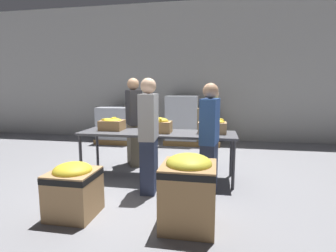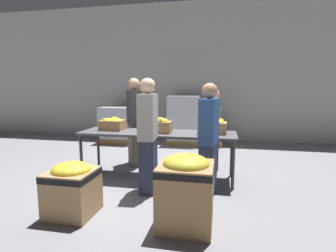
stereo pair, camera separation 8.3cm
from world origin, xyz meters
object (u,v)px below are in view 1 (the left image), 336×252
object	(u,v)px
pallet_stack_1	(119,125)
volunteer_0	(209,141)
donation_bin_1	(189,189)
volunteer_1	(134,123)
pallet_stack_0	(183,120)
volunteer_3	(149,137)
banana_box_1	(157,125)
banana_box_0	(112,124)
donation_bin_0	(74,188)
banana_box_2	(212,126)
pallet_stack_2	(203,126)
volunteer_2	(213,130)
sorting_table	(157,135)

from	to	relation	value
pallet_stack_1	volunteer_0	bearing A→B (deg)	-51.76
donation_bin_1	volunteer_1	bearing A→B (deg)	121.25
volunteer_0	pallet_stack_0	xyz separation A→B (m)	(-0.83, 3.52, -0.15)
pallet_stack_0	volunteer_3	bearing A→B (deg)	-90.64
volunteer_1	pallet_stack_0	world-z (taller)	volunteer_1
pallet_stack_1	volunteer_1	bearing A→B (deg)	-61.72
volunteer_3	pallet_stack_1	bearing A→B (deg)	23.17
banana_box_1	pallet_stack_1	distance (m)	3.41
banana_box_0	donation_bin_0	size ratio (longest dim) A/B	0.61
donation_bin_1	pallet_stack_0	size ratio (longest dim) A/B	0.62
banana_box_2	pallet_stack_2	distance (m)	2.97
banana_box_1	donation_bin_0	bearing A→B (deg)	-115.47
volunteer_2	pallet_stack_1	distance (m)	3.42
volunteer_1	donation_bin_0	distance (m)	2.24
volunteer_2	volunteer_3	size ratio (longest dim) A/B	0.90
sorting_table	volunteer_3	size ratio (longest dim) A/B	1.56
pallet_stack_2	banana_box_0	bearing A→B (deg)	-116.61
volunteer_1	pallet_stack_2	size ratio (longest dim) A/B	1.72
volunteer_0	donation_bin_0	world-z (taller)	volunteer_0
pallet_stack_0	volunteer_1	bearing A→B (deg)	-106.69
donation_bin_0	donation_bin_1	size ratio (longest dim) A/B	0.80
volunteer_0	pallet_stack_1	bearing A→B (deg)	47.03
banana_box_1	donation_bin_0	distance (m)	1.73
volunteer_0	pallet_stack_2	size ratio (longest dim) A/B	1.59
volunteer_3	banana_box_2	bearing A→B (deg)	-57.60
banana_box_0	banana_box_2	world-z (taller)	banana_box_2
donation_bin_1	pallet_stack_1	xyz separation A→B (m)	(-2.49, 4.34, 0.05)
sorting_table	banana_box_0	xyz separation A→B (m)	(-0.84, 0.07, 0.16)
banana_box_2	pallet_stack_1	size ratio (longest dim) A/B	0.42
pallet_stack_1	pallet_stack_2	world-z (taller)	same
volunteer_3	donation_bin_0	bearing A→B (deg)	137.20
banana_box_0	banana_box_1	size ratio (longest dim) A/B	0.86
banana_box_1	pallet_stack_0	world-z (taller)	pallet_stack_0
banana_box_2	pallet_stack_0	distance (m)	3.03
volunteer_1	volunteer_2	bearing A→B (deg)	61.76
volunteer_0	pallet_stack_2	distance (m)	3.58
sorting_table	pallet_stack_1	distance (m)	3.35
volunteer_0	donation_bin_1	xyz separation A→B (m)	(-0.19, -0.94, -0.36)
banana_box_2	banana_box_0	bearing A→B (deg)	179.40
volunteer_0	pallet_stack_1	distance (m)	4.34
volunteer_0	banana_box_2	bearing A→B (deg)	6.27
banana_box_1	donation_bin_1	xyz separation A→B (m)	(0.69, -1.48, -0.49)
pallet_stack_1	banana_box_1	bearing A→B (deg)	-57.85
banana_box_2	donation_bin_1	bearing A→B (deg)	-98.00
volunteer_2	pallet_stack_1	bearing A→B (deg)	-132.66
volunteer_1	pallet_stack_0	xyz separation A→B (m)	(0.68, 2.28, -0.21)
donation_bin_0	donation_bin_1	distance (m)	1.39
banana_box_2	donation_bin_1	world-z (taller)	banana_box_2
banana_box_0	pallet_stack_0	bearing A→B (deg)	72.69
banana_box_0	volunteer_1	xyz separation A→B (m)	(0.21, 0.59, -0.05)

